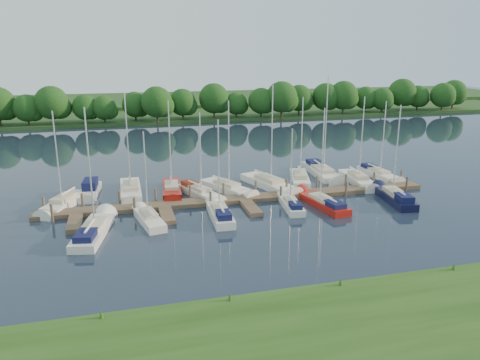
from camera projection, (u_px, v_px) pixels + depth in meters
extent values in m
plane|color=#1A2535|center=(267.00, 229.00, 40.02)|extent=(260.00, 260.00, 0.00)
cube|color=#224413|center=(360.00, 331.00, 25.06)|extent=(90.00, 10.00, 0.50)
cube|color=#4D3D2B|center=(243.00, 199.00, 47.41)|extent=(40.00, 2.00, 0.40)
cube|color=#4D3D2B|center=(75.00, 224.00, 40.66)|extent=(1.20, 4.00, 0.40)
cube|color=#4D3D2B|center=(167.00, 215.00, 42.64)|extent=(1.20, 4.00, 0.40)
cube|color=#4D3D2B|center=(251.00, 208.00, 44.62)|extent=(1.20, 4.00, 0.40)
cube|color=#4D3D2B|center=(328.00, 201.00, 46.60)|extent=(1.20, 4.00, 0.40)
cube|color=#4D3D2B|center=(399.00, 195.00, 48.57)|extent=(1.20, 4.00, 0.40)
cylinder|color=#473D33|center=(44.00, 207.00, 43.81)|extent=(0.24, 0.24, 2.00)
cylinder|color=#473D33|center=(83.00, 204.00, 44.66)|extent=(0.24, 0.24, 2.00)
cylinder|color=#473D33|center=(120.00, 201.00, 45.52)|extent=(0.24, 0.24, 2.00)
cylinder|color=#473D33|center=(156.00, 198.00, 46.37)|extent=(0.24, 0.24, 2.00)
cylinder|color=#473D33|center=(190.00, 195.00, 47.23)|extent=(0.24, 0.24, 2.00)
cylinder|color=#473D33|center=(223.00, 193.00, 48.08)|extent=(0.24, 0.24, 2.00)
cylinder|color=#473D33|center=(256.00, 190.00, 48.94)|extent=(0.24, 0.24, 2.00)
cylinder|color=#473D33|center=(287.00, 188.00, 49.79)|extent=(0.24, 0.24, 2.00)
cylinder|color=#473D33|center=(317.00, 185.00, 50.65)|extent=(0.24, 0.24, 2.00)
cylinder|color=#473D33|center=(346.00, 183.00, 51.50)|extent=(0.24, 0.24, 2.00)
cylinder|color=#473D33|center=(374.00, 181.00, 52.36)|extent=(0.24, 0.24, 2.00)
cylinder|color=#473D33|center=(401.00, 179.00, 53.21)|extent=(0.24, 0.24, 2.00)
cylinder|color=#473D33|center=(52.00, 215.00, 41.64)|extent=(0.24, 0.24, 2.00)
cylinder|color=#473D33|center=(135.00, 208.00, 43.42)|extent=(0.24, 0.24, 2.00)
cylinder|color=#473D33|center=(211.00, 202.00, 45.20)|extent=(0.24, 0.24, 2.00)
cylinder|color=#473D33|center=(281.00, 196.00, 46.98)|extent=(0.24, 0.24, 2.00)
cylinder|color=#473D33|center=(346.00, 191.00, 48.76)|extent=(0.24, 0.24, 2.00)
cylinder|color=#473D33|center=(406.00, 186.00, 50.54)|extent=(0.24, 0.24, 2.00)
cube|color=#20441A|center=(168.00, 113.00, 109.72)|extent=(180.00, 30.00, 0.60)
cube|color=#2D4C21|center=(158.00, 101.00, 132.88)|extent=(220.00, 40.00, 1.40)
sphere|color=#173C10|center=(2.00, 112.00, 88.01)|extent=(4.15, 4.15, 4.15)
cylinder|color=#38281C|center=(35.00, 120.00, 92.00)|extent=(0.36, 0.36, 2.86)
sphere|color=#173C10|center=(33.00, 102.00, 91.05)|extent=(6.67, 6.67, 6.67)
sphere|color=#173C10|center=(41.00, 106.00, 91.85)|extent=(4.76, 4.76, 4.76)
cylinder|color=#38281C|center=(53.00, 121.00, 91.83)|extent=(0.36, 0.36, 2.48)
sphere|color=#173C10|center=(52.00, 105.00, 91.01)|extent=(5.79, 5.79, 5.79)
sphere|color=#173C10|center=(59.00, 109.00, 91.73)|extent=(4.13, 4.13, 4.13)
cylinder|color=#38281C|center=(88.00, 119.00, 94.45)|extent=(0.36, 0.36, 2.50)
sphere|color=#173C10|center=(87.00, 104.00, 93.62)|extent=(5.83, 5.83, 5.83)
sphere|color=#173C10|center=(93.00, 107.00, 94.34)|extent=(4.16, 4.16, 4.16)
cylinder|color=#38281C|center=(111.00, 120.00, 93.54)|extent=(0.36, 0.36, 2.25)
sphere|color=#173C10|center=(110.00, 106.00, 92.80)|extent=(5.24, 5.24, 5.24)
sphere|color=#173C10|center=(117.00, 110.00, 93.46)|extent=(3.74, 3.74, 3.74)
cylinder|color=#38281C|center=(137.00, 117.00, 96.93)|extent=(0.36, 0.36, 2.59)
sphere|color=#173C10|center=(136.00, 101.00, 96.08)|extent=(6.05, 6.05, 6.05)
sphere|color=#173C10|center=(143.00, 105.00, 96.82)|extent=(4.32, 4.32, 4.32)
cylinder|color=#38281C|center=(165.00, 119.00, 95.73)|extent=(0.36, 0.36, 2.01)
sphere|color=#173C10|center=(164.00, 107.00, 95.06)|extent=(4.69, 4.69, 4.69)
sphere|color=#173C10|center=(169.00, 110.00, 95.68)|extent=(3.35, 3.35, 3.35)
cylinder|color=#38281C|center=(188.00, 118.00, 96.52)|extent=(0.36, 0.36, 2.37)
sphere|color=#173C10|center=(188.00, 104.00, 95.74)|extent=(5.52, 5.52, 5.52)
sphere|color=#173C10|center=(194.00, 107.00, 96.43)|extent=(3.94, 3.94, 3.94)
cylinder|color=#38281C|center=(216.00, 117.00, 98.81)|extent=(0.36, 0.36, 1.98)
sphere|color=#173C10|center=(216.00, 105.00, 98.16)|extent=(4.62, 4.62, 4.62)
sphere|color=#173C10|center=(220.00, 108.00, 98.77)|extent=(3.30, 3.30, 3.30)
cylinder|color=#38281C|center=(229.00, 115.00, 101.36)|extent=(0.36, 0.36, 2.11)
sphere|color=#173C10|center=(229.00, 103.00, 100.67)|extent=(4.93, 4.93, 4.93)
sphere|color=#173C10|center=(233.00, 106.00, 101.30)|extent=(3.52, 3.52, 3.52)
cylinder|color=#38281C|center=(260.00, 113.00, 101.81)|extent=(0.36, 0.36, 2.72)
sphere|color=#173C10|center=(260.00, 98.00, 100.92)|extent=(6.34, 6.34, 6.34)
sphere|color=#173C10|center=(266.00, 102.00, 101.68)|extent=(4.53, 4.53, 4.53)
cylinder|color=#38281C|center=(281.00, 112.00, 104.58)|extent=(0.36, 0.36, 2.59)
sphere|color=#173C10|center=(281.00, 98.00, 103.72)|extent=(6.03, 6.03, 6.03)
sphere|color=#173C10|center=(286.00, 101.00, 104.46)|extent=(4.31, 4.31, 4.31)
cylinder|color=#38281C|center=(307.00, 113.00, 102.98)|extent=(0.36, 0.36, 2.59)
sphere|color=#173C10|center=(308.00, 98.00, 102.13)|extent=(6.04, 6.04, 6.04)
sphere|color=#173C10|center=(313.00, 102.00, 102.87)|extent=(4.32, 4.32, 4.32)
cylinder|color=#38281C|center=(322.00, 112.00, 105.44)|extent=(0.36, 0.36, 2.23)
sphere|color=#173C10|center=(323.00, 100.00, 104.70)|extent=(5.20, 5.20, 5.20)
sphere|color=#173C10|center=(327.00, 103.00, 105.37)|extent=(3.72, 3.72, 3.72)
cylinder|color=#38281C|center=(336.00, 110.00, 108.57)|extent=(0.36, 0.36, 2.19)
sphere|color=#173C10|center=(337.00, 99.00, 107.84)|extent=(5.11, 5.11, 5.11)
sphere|color=#173C10|center=(341.00, 102.00, 108.50)|extent=(3.65, 3.65, 3.65)
cylinder|color=#38281C|center=(366.00, 109.00, 108.71)|extent=(0.36, 0.36, 2.60)
sphere|color=#173C10|center=(367.00, 96.00, 107.85)|extent=(6.06, 6.06, 6.06)
sphere|color=#173C10|center=(371.00, 99.00, 108.59)|extent=(4.33, 4.33, 4.33)
cylinder|color=#38281C|center=(384.00, 109.00, 110.42)|extent=(0.36, 0.36, 2.19)
sphere|color=#173C10|center=(385.00, 98.00, 109.70)|extent=(5.12, 5.12, 5.12)
sphere|color=#173C10|center=(388.00, 101.00, 110.35)|extent=(3.66, 3.66, 3.66)
cylinder|color=#38281C|center=(400.00, 107.00, 112.18)|extent=(0.36, 0.36, 2.68)
sphere|color=#173C10|center=(402.00, 94.00, 111.29)|extent=(6.26, 6.26, 6.26)
sphere|color=#173C10|center=(406.00, 97.00, 112.05)|extent=(4.47, 4.47, 4.47)
cylinder|color=#38281C|center=(428.00, 109.00, 111.66)|extent=(0.36, 0.36, 2.01)
sphere|color=#173C10|center=(430.00, 99.00, 111.00)|extent=(4.69, 4.69, 4.69)
sphere|color=#173C10|center=(432.00, 101.00, 111.62)|extent=(3.35, 3.35, 3.35)
cylinder|color=#38281C|center=(444.00, 108.00, 112.25)|extent=(0.36, 0.36, 2.49)
sphere|color=#173C10|center=(446.00, 95.00, 111.43)|extent=(5.81, 5.81, 5.81)
sphere|color=#173C10|center=(449.00, 98.00, 112.14)|extent=(4.15, 4.15, 4.15)
cylinder|color=#38281C|center=(459.00, 106.00, 116.58)|extent=(0.36, 0.36, 2.16)
sphere|color=#173C10|center=(460.00, 96.00, 115.87)|extent=(5.04, 5.04, 5.04)
sphere|color=#173C10|center=(463.00, 98.00, 116.52)|extent=(3.60, 3.60, 3.60)
cube|color=white|center=(66.00, 204.00, 45.89)|extent=(4.21, 6.62, 1.13)
cone|color=white|center=(48.00, 215.00, 42.83)|extent=(1.72, 2.42, 0.90)
cube|color=#C2B195|center=(63.00, 198.00, 45.39)|extent=(2.39, 3.19, 0.51)
cylinder|color=silver|center=(57.00, 157.00, 43.95)|extent=(0.12, 0.12, 8.68)
cylinder|color=silver|center=(68.00, 191.00, 46.20)|extent=(1.24, 2.69, 0.10)
cylinder|color=white|center=(68.00, 191.00, 46.20)|extent=(1.21, 2.44, 0.20)
cube|color=white|center=(91.00, 193.00, 49.49)|extent=(2.15, 5.23, 1.13)
cone|color=white|center=(87.00, 200.00, 47.07)|extent=(0.98, 1.60, 0.84)
cube|color=#121540|center=(90.00, 185.00, 49.25)|extent=(1.60, 2.92, 1.01)
cube|color=white|center=(131.00, 191.00, 50.06)|extent=(2.13, 7.39, 1.08)
cone|color=white|center=(132.00, 202.00, 46.62)|extent=(1.05, 2.59, 1.03)
cube|color=#C2B195|center=(130.00, 186.00, 49.53)|extent=(1.58, 3.33, 0.49)
cylinder|color=silver|center=(128.00, 142.00, 47.88)|extent=(0.12, 0.12, 9.96)
cylinder|color=silver|center=(130.00, 180.00, 50.46)|extent=(0.13, 3.32, 0.10)
cylinder|color=white|center=(130.00, 180.00, 50.46)|extent=(0.23, 2.95, 0.20)
cube|color=#9E160E|center=(172.00, 190.00, 50.46)|extent=(2.53, 6.93, 1.01)
cone|color=#9E160E|center=(172.00, 200.00, 47.24)|extent=(1.17, 2.45, 0.95)
cube|color=#C2B195|center=(171.00, 185.00, 49.97)|extent=(1.71, 3.17, 0.46)
cylinder|color=silver|center=(170.00, 145.00, 48.45)|extent=(0.12, 0.12, 9.16)
cylinder|color=silver|center=(171.00, 180.00, 50.84)|extent=(0.39, 3.05, 0.10)
cylinder|color=white|center=(171.00, 180.00, 50.84)|extent=(0.46, 2.72, 0.20)
cube|color=white|center=(198.00, 194.00, 49.15)|extent=(3.87, 6.18, 1.03)
cone|color=white|center=(215.00, 201.00, 46.87)|extent=(1.59, 2.26, 0.84)
cube|color=#C2B195|center=(200.00, 189.00, 48.75)|extent=(2.21, 2.98, 0.47)
cube|color=maroon|center=(190.00, 184.00, 50.23)|extent=(1.78, 2.12, 0.52)
cylinder|color=silver|center=(200.00, 153.00, 47.47)|extent=(0.12, 0.12, 8.10)
cylinder|color=silver|center=(195.00, 183.00, 49.34)|extent=(1.14, 2.53, 0.10)
cylinder|color=white|center=(195.00, 183.00, 49.34)|extent=(1.11, 2.29, 0.20)
cube|color=white|center=(225.00, 189.00, 50.88)|extent=(4.69, 6.86, 1.06)
cone|color=white|center=(246.00, 196.00, 48.45)|extent=(1.90, 2.53, 0.94)
cube|color=#C2B195|center=(227.00, 184.00, 50.45)|extent=(2.62, 3.34, 0.48)
cylinder|color=silver|center=(229.00, 144.00, 49.02)|extent=(0.12, 0.12, 9.08)
cylinder|color=silver|center=(221.00, 178.00, 51.08)|extent=(1.44, 2.75, 0.10)
cylinder|color=white|center=(221.00, 178.00, 51.08)|extent=(1.38, 2.50, 0.20)
cube|color=white|center=(267.00, 185.00, 52.40)|extent=(4.41, 8.04, 1.19)
cone|color=white|center=(288.00, 194.00, 49.25)|extent=(1.85, 2.91, 1.09)
cube|color=#C2B195|center=(269.00, 179.00, 51.88)|extent=(2.60, 3.82, 0.54)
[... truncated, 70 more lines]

